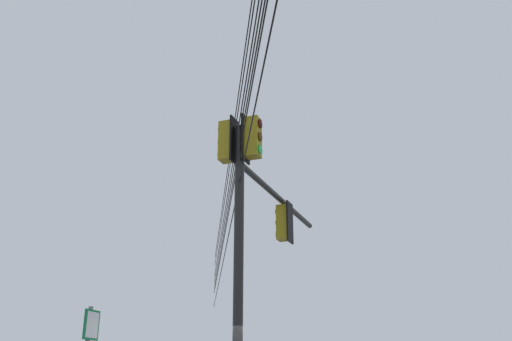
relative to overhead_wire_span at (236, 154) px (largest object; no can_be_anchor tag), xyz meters
The scene contains 2 objects.
signal_mast_assembly 1.84m from the overhead_wire_span, 94.53° to the right, with size 5.12×3.04×6.89m.
overhead_wire_span is the anchor object (origin of this frame).
Camera 1 is at (-6.93, -8.08, 1.47)m, focal length 39.43 mm.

